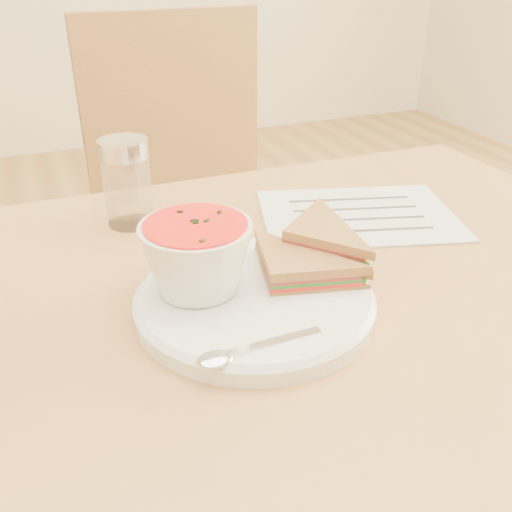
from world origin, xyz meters
name	(u,v)px	position (x,y,z in m)	size (l,w,h in m)	color
dining_table	(273,507)	(0.00, 0.00, 0.38)	(1.00, 0.70, 0.75)	brown
chair_far	(204,241)	(0.11, 0.64, 0.48)	(0.43, 0.43, 0.96)	brown
plate	(254,302)	(-0.04, -0.03, 0.76)	(0.25, 0.25, 0.02)	white
soup_bowl	(197,260)	(-0.09, -0.01, 0.81)	(0.11, 0.11, 0.08)	white
sandwich_half_a	(270,289)	(-0.03, -0.05, 0.78)	(0.11, 0.11, 0.03)	#A77E3A
sandwich_half_b	(282,244)	(0.01, 0.01, 0.79)	(0.11, 0.11, 0.03)	#A77E3A
spoon	(266,345)	(-0.07, -0.12, 0.77)	(0.17, 0.03, 0.01)	silver
paper_menu	(358,215)	(0.18, 0.13, 0.75)	(0.27, 0.20, 0.00)	silver
condiment_shaker	(127,183)	(-0.12, 0.22, 0.81)	(0.06, 0.06, 0.12)	silver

